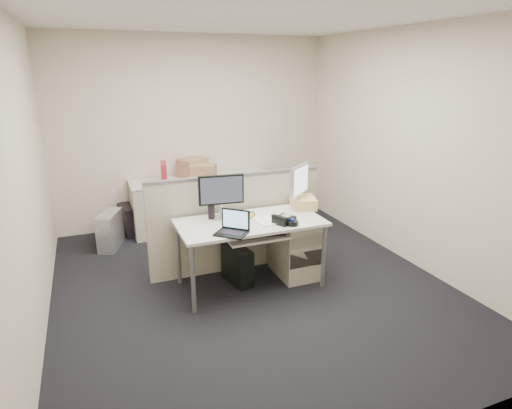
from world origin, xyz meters
name	(u,v)px	position (x,y,z in m)	size (l,w,h in m)	color
floor	(251,285)	(0.00, 0.00, -0.01)	(4.00, 4.50, 0.01)	black
ceiling	(249,13)	(0.00, 0.00, 2.70)	(4.00, 4.50, 0.01)	white
wall_back	(195,132)	(0.00, 2.25, 1.35)	(4.00, 0.02, 2.70)	beige
wall_front	(404,245)	(0.00, -2.25, 1.35)	(4.00, 0.02, 2.70)	beige
wall_left	(23,181)	(-2.00, 0.00, 1.35)	(0.02, 4.50, 2.70)	beige
wall_right	(412,149)	(2.00, 0.00, 1.35)	(0.02, 4.50, 2.70)	beige
desk	(250,227)	(0.00, 0.00, 0.66)	(1.50, 0.75, 0.73)	silver
keyboard_tray	(257,237)	(0.00, -0.18, 0.62)	(0.62, 0.32, 0.02)	silver
drawer_pedestal	(295,247)	(0.55, 0.05, 0.33)	(0.40, 0.55, 0.65)	#AEA695
cubicle_partition	(236,224)	(0.00, 0.45, 0.55)	(2.00, 0.06, 1.10)	#AFA892
back_counter	(203,203)	(0.00, 1.93, 0.36)	(2.00, 0.60, 0.72)	#AEA695
monitor_main	(221,197)	(-0.25, 0.18, 0.97)	(0.47, 0.18, 0.47)	black
monitor_small	(299,188)	(0.65, 0.18, 0.98)	(0.40, 0.20, 0.49)	#B7B7BC
laptop	(231,224)	(-0.30, -0.28, 0.84)	(0.29, 0.22, 0.22)	black
trackball	(292,223)	(0.35, -0.27, 0.75)	(0.12, 0.12, 0.05)	black
desk_phone	(284,220)	(0.30, -0.18, 0.76)	(0.20, 0.17, 0.07)	black
paper_stack	(267,221)	(0.15, -0.08, 0.74)	(0.21, 0.27, 0.01)	silver
sticky_pad	(246,221)	(-0.05, 0.00, 0.74)	(0.08, 0.08, 0.01)	#F9FF4B
travel_mug	(211,212)	(-0.35, 0.22, 0.81)	(0.07, 0.07, 0.15)	black
banana	(251,216)	(0.04, 0.10, 0.75)	(0.17, 0.04, 0.04)	yellow
cellphone	(252,213)	(0.10, 0.20, 0.74)	(0.05, 0.10, 0.01)	black
manila_folders	(303,202)	(0.72, 0.20, 0.79)	(0.25, 0.32, 0.12)	#E1C483
keyboard	(260,233)	(0.05, -0.14, 0.64)	(0.50, 0.18, 0.03)	black
pc_tower_desk	(237,264)	(-0.11, 0.12, 0.20)	(0.17, 0.43, 0.40)	black
pc_tower_spare_dark	(129,220)	(-1.05, 2.03, 0.21)	(0.18, 0.44, 0.41)	black
pc_tower_spare_silver	(110,230)	(-1.32, 1.63, 0.23)	(0.20, 0.50, 0.47)	#B7B7BC
cardboard_box_left	(193,168)	(-0.10, 2.05, 0.86)	(0.38, 0.29, 0.29)	#A97B60
cardboard_box_right	(204,173)	(0.00, 1.81, 0.84)	(0.33, 0.26, 0.24)	#A97B60
red_binder	(164,174)	(-0.55, 1.83, 0.87)	(0.08, 0.33, 0.31)	maroon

